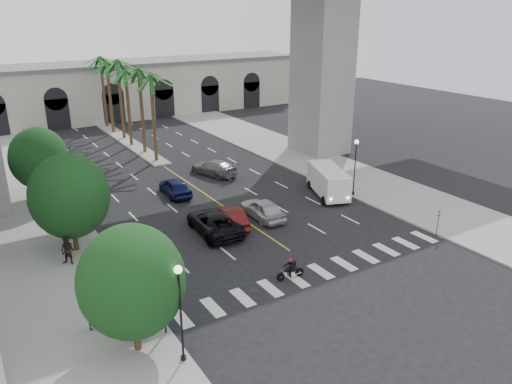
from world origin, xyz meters
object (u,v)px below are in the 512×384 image
object	(u,v)px
motorcycle_rider	(291,269)
car_e	(175,187)
pedestrian_a	(92,313)
do_not_enter_sign	(439,217)
traffic_signal_near	(163,294)
car_b	(231,217)
traffic_signal_far	(137,262)
car_c	(214,222)
lamp_post_left_near	(180,306)
pedestrian_b	(68,251)
cargo_van	(328,181)
car_a	(263,209)
car_d	(213,167)
lamp_post_right	(355,163)
lamp_post_left_far	(75,181)

from	to	relation	value
motorcycle_rider	car_e	xyz separation A→B (m)	(-0.28, 18.00, 0.18)
pedestrian_a	do_not_enter_sign	distance (m)	25.38
traffic_signal_near	pedestrian_a	size ratio (longest dim) A/B	1.94
motorcycle_rider	car_b	bearing A→B (deg)	90.15
traffic_signal_far	car_c	xyz separation A→B (m)	(8.13, 6.14, -1.66)
traffic_signal_near	car_e	xyz separation A→B (m)	(8.82, 19.33, -1.69)
lamp_post_left_near	traffic_signal_near	world-z (taller)	lamp_post_left_near
pedestrian_b	traffic_signal_far	bearing A→B (deg)	-26.19
traffic_signal_near	car_b	world-z (taller)	traffic_signal_near
traffic_signal_near	do_not_enter_sign	xyz separation A→B (m)	(22.15, 0.59, -0.94)
traffic_signal_near	lamp_post_left_near	bearing A→B (deg)	-92.29
cargo_van	pedestrian_b	distance (m)	23.46
motorcycle_rider	car_c	xyz separation A→B (m)	(-0.97, 8.81, 0.21)
car_b	pedestrian_a	xyz separation A→B (m)	(-12.96, -8.04, 0.31)
cargo_van	car_c	bearing A→B (deg)	-151.91
traffic_signal_far	car_a	xyz separation A→B (m)	(12.80, 6.53, -1.68)
car_a	car_e	bearing A→B (deg)	-64.75
lamp_post_left_near	traffic_signal_far	xyz separation A→B (m)	(0.10, 6.50, -0.71)
car_e	car_a	bearing A→B (deg)	118.13
traffic_signal_near	pedestrian_a	xyz separation A→B (m)	(-3.16, 2.40, -1.42)
car_e	car_d	bearing A→B (deg)	-144.81
car_a	lamp_post_right	bearing A→B (deg)	-179.28
traffic_signal_near	pedestrian_a	distance (m)	4.21
lamp_post_left_far	traffic_signal_near	distance (m)	18.51
traffic_signal_near	pedestrian_b	bearing A→B (deg)	104.10
lamp_post_left_far	pedestrian_a	bearing A→B (deg)	-100.75
traffic_signal_far	cargo_van	xyz separation A→B (m)	(20.78, 7.80, -1.07)
car_c	lamp_post_right	bearing A→B (deg)	-174.26
lamp_post_left_far	do_not_enter_sign	distance (m)	28.61
traffic_signal_far	pedestrian_a	size ratio (longest dim) A/B	1.94
traffic_signal_near	cargo_van	bearing A→B (deg)	29.58
traffic_signal_near	car_d	xyz separation A→B (m)	(14.61, 22.86, -1.71)
motorcycle_rider	car_e	bearing A→B (deg)	95.41
lamp_post_right	lamp_post_left_far	bearing A→B (deg)	160.67
car_d	car_a	bearing A→B (deg)	63.42
lamp_post_right	pedestrian_a	bearing A→B (deg)	-162.62
lamp_post_left_far	traffic_signal_near	size ratio (longest dim) A/B	1.47
car_a	car_c	bearing A→B (deg)	5.73
do_not_enter_sign	pedestrian_a	bearing A→B (deg)	156.90
lamp_post_left_near	do_not_enter_sign	world-z (taller)	lamp_post_left_near
lamp_post_left_far	traffic_signal_far	xyz separation A→B (m)	(0.10, -14.50, -0.71)
traffic_signal_near	car_c	distance (m)	13.10
traffic_signal_near	pedestrian_b	world-z (taller)	traffic_signal_near
traffic_signal_far	motorcycle_rider	xyz separation A→B (m)	(9.11, -2.68, -1.86)
car_e	cargo_van	world-z (taller)	cargo_van
lamp_post_right	car_e	world-z (taller)	lamp_post_right
motorcycle_rider	pedestrian_b	distance (m)	14.93
car_e	pedestrian_b	distance (m)	14.46
lamp_post_left_near	car_a	bearing A→B (deg)	45.29
traffic_signal_far	car_d	size ratio (longest dim) A/B	0.67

